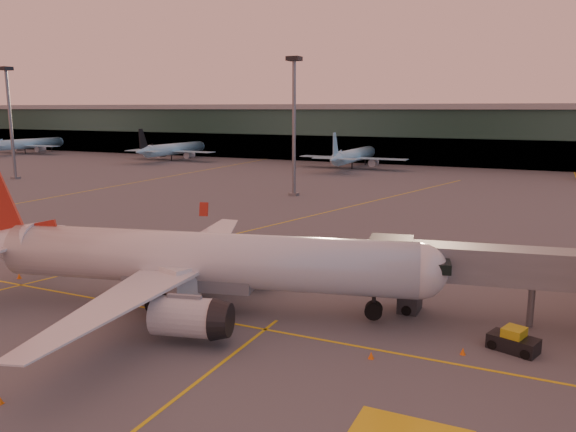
% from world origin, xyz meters
% --- Properties ---
extents(ground, '(600.00, 600.00, 0.00)m').
position_xyz_m(ground, '(0.00, 0.00, 0.00)').
color(ground, '#4C4F54').
rests_on(ground, ground).
extents(taxi_markings, '(100.12, 173.00, 0.01)m').
position_xyz_m(taxi_markings, '(-7.32, 44.49, 0.01)').
color(taxi_markings, yellow).
rests_on(taxi_markings, ground).
extents(terminal, '(400.00, 20.00, 17.60)m').
position_xyz_m(terminal, '(0.00, 141.79, 8.76)').
color(terminal, '#19382D').
rests_on(terminal, ground).
extents(mast_west_far, '(2.40, 2.40, 25.60)m').
position_xyz_m(mast_west_far, '(-90.00, 62.00, 14.86)').
color(mast_west_far, slate).
rests_on(mast_west_far, ground).
extents(mast_west_near, '(2.40, 2.40, 25.60)m').
position_xyz_m(mast_west_near, '(-20.00, 66.00, 14.86)').
color(mast_west_near, slate).
rests_on(mast_west_near, ground).
extents(distant_aircraft_row, '(290.00, 34.00, 13.00)m').
position_xyz_m(distant_aircraft_row, '(-21.00, 118.00, 0.00)').
color(distant_aircraft_row, '#90D1F0').
rests_on(distant_aircraft_row, ground).
extents(main_airplane, '(41.41, 37.69, 12.63)m').
position_xyz_m(main_airplane, '(-2.67, 6.36, 4.10)').
color(main_airplane, silver).
rests_on(main_airplane, ground).
extents(jet_bridge, '(25.74, 7.55, 6.13)m').
position_xyz_m(jet_bridge, '(24.40, 14.37, 4.30)').
color(jet_bridge, slate).
rests_on(jet_bridge, ground).
extents(catering_truck, '(5.82, 3.92, 4.16)m').
position_xyz_m(catering_truck, '(-3.66, 5.07, 2.36)').
color(catering_truck, '#C7451C').
rests_on(catering_truck, ground).
extents(pushback_tug, '(3.57, 2.63, 1.64)m').
position_xyz_m(pushback_tug, '(22.09, 8.78, 0.67)').
color(pushback_tug, black).
rests_on(pushback_tug, ground).
extents(cone_nose, '(0.38, 0.38, 0.49)m').
position_xyz_m(cone_nose, '(19.08, 6.70, 0.23)').
color(cone_nose, orange).
rests_on(cone_nose, ground).
extents(cone_tail, '(0.42, 0.42, 0.54)m').
position_xyz_m(cone_tail, '(-22.61, 6.39, 0.26)').
color(cone_tail, orange).
rests_on(cone_tail, ground).
extents(cone_wing_left, '(0.46, 0.46, 0.59)m').
position_xyz_m(cone_wing_left, '(-3.98, 25.37, 0.28)').
color(cone_wing_left, orange).
rests_on(cone_wing_left, ground).
extents(cone_fwd, '(0.39, 0.39, 0.49)m').
position_xyz_m(cone_fwd, '(13.64, 3.50, 0.24)').
color(cone_fwd, orange).
rests_on(cone_fwd, ground).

